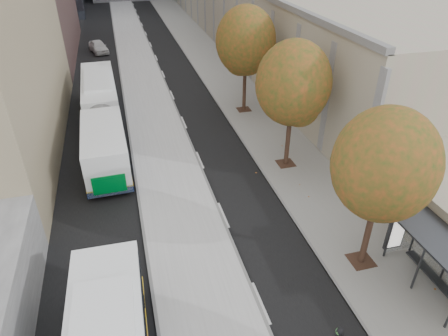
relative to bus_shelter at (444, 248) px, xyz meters
name	(u,v)px	position (x,y,z in m)	size (l,w,h in m)	color
bus_platform	(148,101)	(-9.56, 24.04, -2.11)	(4.25, 150.00, 0.15)	#B0B0B0
sidewalk	(236,92)	(-1.56, 24.04, -2.15)	(4.75, 150.00, 0.08)	gray
bus_shelter	(444,248)	(0.00, 0.00, 0.00)	(1.90, 4.40, 2.53)	#383A3F
tree_c	(385,165)	(-2.09, 2.04, 3.06)	(4.20, 4.20, 7.28)	#322315
tree_d	(293,84)	(-2.09, 11.04, 3.28)	(4.40, 4.40, 7.60)	#322315
tree_e	(246,41)	(-2.09, 20.04, 3.50)	(4.60, 4.60, 7.92)	#322315
bus_far	(102,114)	(-13.32, 18.59, -0.61)	(3.04, 17.37, 2.88)	white
distant_car	(98,47)	(-13.67, 40.99, -1.49)	(1.65, 4.09, 1.39)	silver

